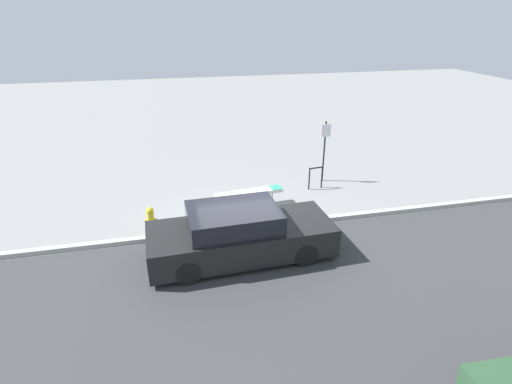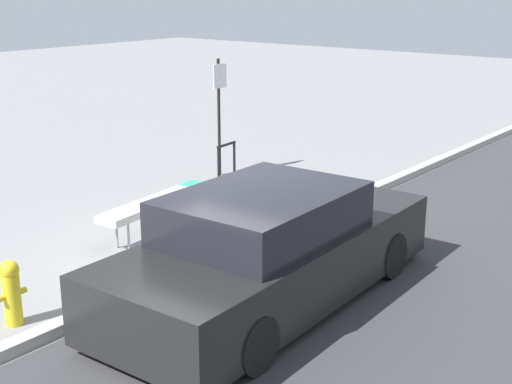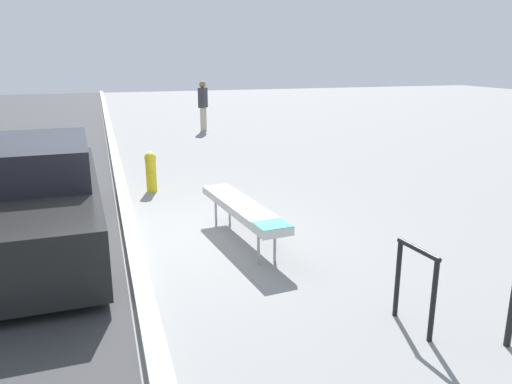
{
  "view_description": "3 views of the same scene",
  "coord_description": "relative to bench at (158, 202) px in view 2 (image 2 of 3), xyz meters",
  "views": [
    {
      "loc": [
        -1.92,
        -10.11,
        5.93
      ],
      "look_at": [
        0.46,
        0.28,
        1.06
      ],
      "focal_mm": 28.0,
      "sensor_mm": 36.0,
      "label": 1
    },
    {
      "loc": [
        -6.6,
        -6.09,
        3.68
      ],
      "look_at": [
        1.23,
        0.15,
        0.74
      ],
      "focal_mm": 50.0,
      "sensor_mm": 36.0,
      "label": 2
    },
    {
      "loc": [
        6.79,
        -0.31,
        2.52
      ],
      "look_at": [
        0.61,
        1.64,
        0.74
      ],
      "focal_mm": 35.0,
      "sensor_mm": 36.0,
      "label": 3
    }
  ],
  "objects": [
    {
      "name": "ground_plane",
      "position": [
        -0.51,
        -1.48,
        -0.5
      ],
      "size": [
        60.0,
        60.0,
        0.0
      ],
      "primitive_type": "plane",
      "color": "gray"
    },
    {
      "name": "curb",
      "position": [
        -0.51,
        -1.48,
        -0.43
      ],
      "size": [
        60.0,
        0.2,
        0.13
      ],
      "color": "#A8A8A3",
      "rests_on": "ground_plane"
    },
    {
      "name": "bench",
      "position": [
        0.0,
        0.0,
        0.0
      ],
      "size": [
        2.29,
        0.66,
        0.57
      ],
      "rotation": [
        0.0,
        0.0,
        0.11
      ],
      "color": "#99999E",
      "rests_on": "ground_plane"
    },
    {
      "name": "bike_rack",
      "position": [
        2.65,
        0.92,
        0.0
      ],
      "size": [
        0.55,
        0.1,
        0.83
      ],
      "rotation": [
        0.0,
        0.0,
        0.09
      ],
      "color": "black",
      "rests_on": "ground_plane"
    },
    {
      "name": "sign_post",
      "position": [
        3.18,
        1.55,
        0.89
      ],
      "size": [
        0.36,
        0.08,
        2.3
      ],
      "color": "black",
      "rests_on": "ground_plane"
    },
    {
      "name": "fire_hydrant",
      "position": [
        -3.13,
        -0.92,
        -0.09
      ],
      "size": [
        0.36,
        0.22,
        0.77
      ],
      "color": "gold",
      "rests_on": "ground_plane"
    },
    {
      "name": "parked_car_near",
      "position": [
        -0.84,
        -2.79,
        0.15
      ],
      "size": [
        4.83,
        1.99,
        1.41
      ],
      "rotation": [
        0.0,
        0.0,
        0.04
      ],
      "color": "black",
      "rests_on": "ground_plane"
    }
  ]
}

